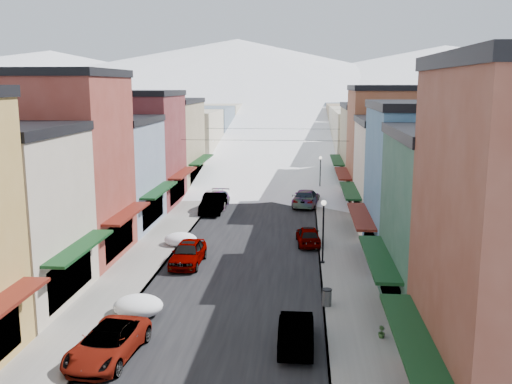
% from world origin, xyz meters
% --- Properties ---
extents(road, '(10.00, 160.00, 0.01)m').
position_xyz_m(road, '(0.00, 60.00, 0.01)').
color(road, black).
rests_on(road, ground).
extents(sidewalk_left, '(3.20, 160.00, 0.15)m').
position_xyz_m(sidewalk_left, '(-6.60, 60.00, 0.07)').
color(sidewalk_left, gray).
rests_on(sidewalk_left, ground).
extents(sidewalk_right, '(3.20, 160.00, 0.15)m').
position_xyz_m(sidewalk_right, '(6.60, 60.00, 0.07)').
color(sidewalk_right, gray).
rests_on(sidewalk_right, ground).
extents(curb_left, '(0.10, 160.00, 0.15)m').
position_xyz_m(curb_left, '(-5.05, 60.00, 0.07)').
color(curb_left, slate).
rests_on(curb_left, ground).
extents(curb_right, '(0.10, 160.00, 0.15)m').
position_xyz_m(curb_right, '(5.05, 60.00, 0.07)').
color(curb_right, slate).
rests_on(curb_right, ground).
extents(bldg_l_brick_near, '(12.30, 8.20, 12.50)m').
position_xyz_m(bldg_l_brick_near, '(-13.69, 20.50, 6.26)').
color(bldg_l_brick_near, maroon).
rests_on(bldg_l_brick_near, ground).
extents(bldg_l_grayblue, '(11.30, 9.20, 9.00)m').
position_xyz_m(bldg_l_grayblue, '(-13.19, 29.00, 4.51)').
color(bldg_l_grayblue, gray).
rests_on(bldg_l_grayblue, ground).
extents(bldg_l_brick_far, '(13.30, 9.20, 11.00)m').
position_xyz_m(bldg_l_brick_far, '(-14.19, 38.00, 5.51)').
color(bldg_l_brick_far, maroon).
rests_on(bldg_l_brick_far, ground).
extents(bldg_l_tan, '(11.30, 11.20, 10.00)m').
position_xyz_m(bldg_l_tan, '(-13.19, 48.00, 5.01)').
color(bldg_l_tan, '#948361').
rests_on(bldg_l_tan, ground).
extents(bldg_r_green, '(11.30, 9.20, 9.50)m').
position_xyz_m(bldg_r_green, '(13.19, 12.00, 4.76)').
color(bldg_r_green, '#234837').
rests_on(bldg_r_green, ground).
extents(bldg_r_blue, '(11.30, 9.20, 10.50)m').
position_xyz_m(bldg_r_blue, '(13.19, 21.00, 5.26)').
color(bldg_r_blue, '#3E6A8D').
rests_on(bldg_r_blue, ground).
extents(bldg_r_cream, '(12.30, 9.20, 9.00)m').
position_xyz_m(bldg_r_cream, '(13.69, 30.00, 4.51)').
color(bldg_r_cream, beige).
rests_on(bldg_r_cream, ground).
extents(bldg_r_brick_far, '(13.30, 9.20, 11.50)m').
position_xyz_m(bldg_r_brick_far, '(14.19, 39.00, 5.76)').
color(bldg_r_brick_far, brown).
rests_on(bldg_r_brick_far, ground).
extents(bldg_r_tan, '(11.30, 11.20, 9.50)m').
position_xyz_m(bldg_r_tan, '(13.19, 49.00, 4.76)').
color(bldg_r_tan, '#998964').
rests_on(bldg_r_tan, ground).
extents(distant_blocks, '(34.00, 55.00, 8.00)m').
position_xyz_m(distant_blocks, '(0.00, 83.00, 4.00)').
color(distant_blocks, gray).
rests_on(distant_blocks, ground).
extents(mountain_ridge, '(670.00, 340.00, 34.00)m').
position_xyz_m(mountain_ridge, '(-19.47, 277.18, 14.36)').
color(mountain_ridge, silver).
rests_on(mountain_ridge, ground).
extents(overhead_cables, '(16.40, 15.04, 0.04)m').
position_xyz_m(overhead_cables, '(0.00, 47.50, 6.20)').
color(overhead_cables, black).
rests_on(overhead_cables, ground).
extents(car_white_suv, '(2.80, 5.23, 1.40)m').
position_xyz_m(car_white_suv, '(-4.30, 6.80, 0.70)').
color(car_white_suv, white).
rests_on(car_white_suv, ground).
extents(car_silver_sedan, '(1.96, 4.68, 1.58)m').
position_xyz_m(car_silver_sedan, '(-3.50, 19.89, 0.79)').
color(car_silver_sedan, '#95989C').
rests_on(car_silver_sedan, ground).
extents(car_dark_hatch, '(1.94, 5.25, 1.72)m').
position_xyz_m(car_dark_hatch, '(-4.30, 35.24, 0.86)').
color(car_dark_hatch, black).
rests_on(car_dark_hatch, ground).
extents(car_silver_wagon, '(2.06, 4.99, 1.44)m').
position_xyz_m(car_silver_wagon, '(-4.30, 37.70, 0.72)').
color(car_silver_wagon, gray).
rests_on(car_silver_wagon, ground).
extents(car_green_sedan, '(1.54, 4.37, 1.44)m').
position_xyz_m(car_green_sedan, '(3.67, 8.66, 0.72)').
color(car_green_sedan, black).
rests_on(car_green_sedan, ground).
extents(car_gray_suv, '(1.96, 4.19, 1.39)m').
position_xyz_m(car_gray_suv, '(4.30, 25.28, 0.69)').
color(car_gray_suv, '#93959B').
rests_on(car_gray_suv, ground).
extents(car_black_sedan, '(2.93, 5.84, 1.63)m').
position_xyz_m(car_black_sedan, '(4.15, 38.83, 0.81)').
color(car_black_sedan, black).
rests_on(car_black_sedan, ground).
extents(car_lane_silver, '(1.79, 4.34, 1.47)m').
position_xyz_m(car_lane_silver, '(-1.95, 56.05, 0.74)').
color(car_lane_silver, '#989CA0').
rests_on(car_lane_silver, ground).
extents(car_lane_white, '(2.36, 4.85, 1.33)m').
position_xyz_m(car_lane_white, '(0.90, 64.14, 0.67)').
color(car_lane_white, silver).
rests_on(car_lane_white, ground).
extents(trash_can, '(0.53, 0.53, 0.90)m').
position_xyz_m(trash_can, '(5.20, 13.22, 0.61)').
color(trash_can, '#585A5D').
rests_on(trash_can, sidewalk_right).
extents(streetlamp_near, '(0.34, 0.34, 4.14)m').
position_xyz_m(streetlamp_near, '(5.20, 20.54, 2.76)').
color(streetlamp_near, black).
rests_on(streetlamp_near, sidewalk_right).
extents(streetlamp_far, '(0.33, 0.33, 3.96)m').
position_xyz_m(streetlamp_far, '(5.64, 44.84, 2.65)').
color(streetlamp_far, black).
rests_on(streetlamp_far, sidewalk_right).
extents(planter_far, '(0.43, 0.43, 0.55)m').
position_xyz_m(planter_far, '(7.54, 9.55, 0.43)').
color(planter_far, '#315526').
rests_on(planter_far, sidewalk_right).
extents(snow_pile_near, '(2.51, 2.75, 1.06)m').
position_xyz_m(snow_pile_near, '(-4.30, 11.50, 0.51)').
color(snow_pile_near, white).
rests_on(snow_pile_near, ground).
extents(snow_pile_mid, '(2.37, 2.66, 1.00)m').
position_xyz_m(snow_pile_mid, '(-4.88, 24.16, 0.48)').
color(snow_pile_mid, white).
rests_on(snow_pile_mid, ground).
extents(snow_pile_far, '(2.52, 2.75, 1.07)m').
position_xyz_m(snow_pile_far, '(-4.88, 41.62, 0.51)').
color(snow_pile_far, white).
rests_on(snow_pile_far, ground).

